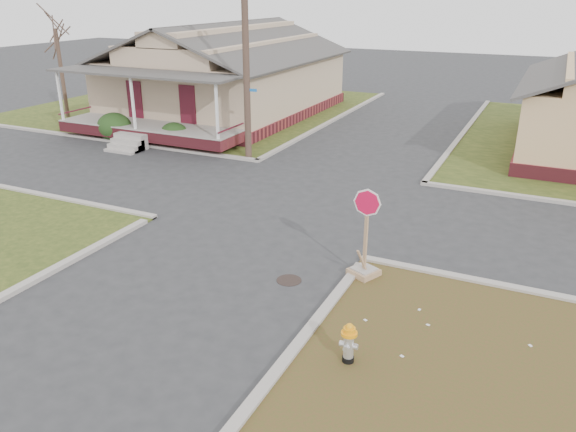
% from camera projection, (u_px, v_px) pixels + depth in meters
% --- Properties ---
extents(ground, '(120.00, 120.00, 0.00)m').
position_uv_depth(ground, '(225.00, 256.00, 15.58)').
color(ground, '#2C2D2F').
rests_on(ground, ground).
extents(verge_far_left, '(19.00, 19.00, 0.05)m').
position_uv_depth(verge_far_left, '(198.00, 106.00, 35.84)').
color(verge_far_left, '#2E3F16').
rests_on(verge_far_left, ground).
extents(curbs, '(80.00, 40.00, 0.12)m').
position_uv_depth(curbs, '(299.00, 200.00, 19.78)').
color(curbs, '#A39B93').
rests_on(curbs, ground).
extents(manhole, '(0.64, 0.64, 0.01)m').
position_uv_depth(manhole, '(289.00, 280.00, 14.29)').
color(manhole, black).
rests_on(manhole, ground).
extents(corner_house, '(10.10, 15.50, 5.30)m').
position_uv_depth(corner_house, '(226.00, 76.00, 32.70)').
color(corner_house, maroon).
rests_on(corner_house, ground).
extents(utility_pole, '(1.80, 0.28, 9.00)m').
position_uv_depth(utility_pole, '(246.00, 49.00, 22.98)').
color(utility_pole, '#422F26').
rests_on(utility_pole, ground).
extents(tree_far_left, '(0.22, 0.22, 4.90)m').
position_uv_depth(tree_far_left, '(62.00, 74.00, 31.87)').
color(tree_far_left, '#422F26').
rests_on(tree_far_left, verge_far_left).
extents(fire_hydrant, '(0.32, 0.32, 0.86)m').
position_uv_depth(fire_hydrant, '(349.00, 341.00, 10.91)').
color(fire_hydrant, black).
rests_on(fire_hydrant, ground).
extents(stop_sign, '(0.67, 0.65, 2.35)m').
position_uv_depth(stop_sign, '(364.00, 257.00, 14.28)').
color(stop_sign, '#A77D5A').
rests_on(stop_sign, ground).
extents(hedge_left, '(1.62, 1.33, 1.24)m').
position_uv_depth(hedge_left, '(115.00, 127.00, 27.50)').
color(hedge_left, '#1B3513').
rests_on(hedge_left, verge_far_left).
extents(hedge_right, '(1.42, 1.16, 1.08)m').
position_uv_depth(hedge_right, '(174.00, 134.00, 26.51)').
color(hedge_right, '#1B3513').
rests_on(hedge_right, verge_far_left).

